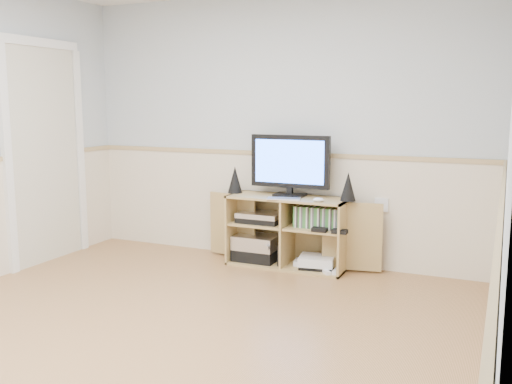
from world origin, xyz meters
TOP-DOWN VIEW (x-y plane):
  - room at (-0.06, 0.12)m, footprint 4.04×4.54m
  - media_cabinet at (0.19, 2.07)m, footprint 1.71×0.41m
  - monitor at (0.19, 2.06)m, footprint 0.75×0.18m
  - speaker_left at (-0.35, 2.03)m, footprint 0.14×0.14m
  - speaker_right at (0.74, 2.03)m, footprint 0.14×0.14m
  - keyboard at (0.20, 1.87)m, footprint 0.31×0.18m
  - mouse at (0.53, 1.87)m, footprint 0.11×0.10m
  - av_components at (-0.11, 2.01)m, footprint 0.50×0.30m
  - game_consoles at (0.47, 2.00)m, footprint 0.46×0.30m
  - game_cases at (0.48, 1.99)m, footprint 0.42×0.13m
  - wall_outlet at (1.00, 2.23)m, footprint 0.12×0.03m

SIDE VIEW (x-z plane):
  - game_consoles at x=0.47m, z-range 0.02..0.13m
  - av_components at x=-0.11m, z-range -0.01..0.45m
  - media_cabinet at x=0.19m, z-range 0.01..0.66m
  - game_cases at x=0.48m, z-range 0.39..0.58m
  - wall_outlet at x=1.00m, z-range 0.54..0.66m
  - keyboard at x=0.20m, z-range 0.65..0.66m
  - mouse at x=0.53m, z-range 0.65..0.69m
  - speaker_right at x=0.74m, z-range 0.65..0.90m
  - speaker_left at x=-0.35m, z-range 0.65..0.90m
  - monitor at x=0.19m, z-range 0.67..1.23m
  - room at x=-0.06m, z-range -0.05..2.49m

